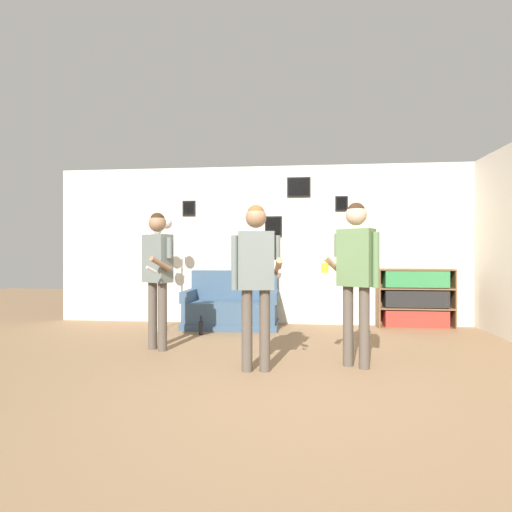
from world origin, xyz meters
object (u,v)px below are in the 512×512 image
at_px(floor_lamp, 158,244).
at_px(person_watcher_holding_cup, 356,265).
at_px(bottle_on_floor, 201,327).
at_px(couch, 232,309).
at_px(bookshelf, 415,299).
at_px(person_player_foreground_left, 157,265).
at_px(person_player_foreground_center, 256,269).

bearing_deg(floor_lamp, person_watcher_holding_cup, -32.76).
bearing_deg(bottle_on_floor, person_watcher_holding_cup, -36.65).
xyz_separation_m(couch, person_watcher_holding_cup, (1.67, -2.18, 0.77)).
bearing_deg(couch, floor_lamp, -160.53).
bearing_deg(bottle_on_floor, bookshelf, 14.72).
xyz_separation_m(person_player_foreground_left, person_watcher_holding_cup, (2.34, -0.54, 0.02)).
bearing_deg(person_player_foreground_left, person_player_foreground_center, -30.97).
height_order(couch, floor_lamp, floor_lamp).
distance_m(couch, bookshelf, 2.97).
bearing_deg(floor_lamp, couch, 19.47).
distance_m(couch, person_watcher_holding_cup, 2.85).
distance_m(person_player_foreground_left, person_player_foreground_center, 1.53).
height_order(bookshelf, person_watcher_holding_cup, person_watcher_holding_cup).
bearing_deg(bookshelf, bottle_on_floor, -165.28).
relative_size(person_player_foreground_left, person_watcher_holding_cup, 0.99).
distance_m(person_player_foreground_center, bottle_on_floor, 2.22).
xyz_separation_m(person_player_foreground_center, person_watcher_holding_cup, (1.03, 0.25, 0.03)).
bearing_deg(couch, bottle_on_floor, -117.50).
bearing_deg(person_player_foreground_left, person_watcher_holding_cup, -12.90).
relative_size(bookshelf, bottle_on_floor, 4.22).
bearing_deg(person_player_foreground_left, bookshelf, 26.86).
bearing_deg(bottle_on_floor, floor_lamp, 159.46).
bearing_deg(bottle_on_floor, person_player_foreground_left, -108.24).
xyz_separation_m(couch, person_player_foreground_center, (0.64, -2.43, 0.74)).
bearing_deg(person_watcher_holding_cup, bottle_on_floor, 143.35).
xyz_separation_m(floor_lamp, person_player_foreground_left, (0.44, -1.25, -0.29)).
distance_m(person_player_foreground_left, person_watcher_holding_cup, 2.40).
height_order(bookshelf, floor_lamp, floor_lamp).
height_order(person_player_foreground_center, person_watcher_holding_cup, person_watcher_holding_cup).
bearing_deg(person_watcher_holding_cup, person_player_foreground_center, -166.39).
relative_size(couch, person_watcher_holding_cup, 0.87).
bearing_deg(bookshelf, couch, -176.23).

